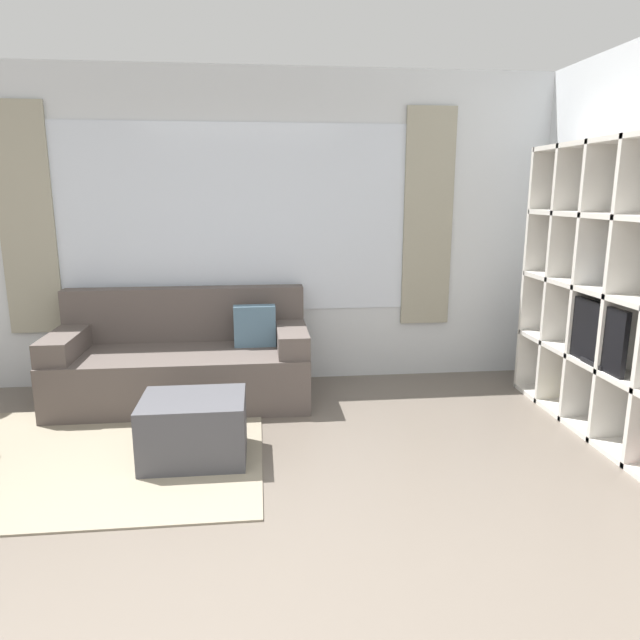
{
  "coord_description": "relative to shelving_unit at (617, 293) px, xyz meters",
  "views": [
    {
      "loc": [
        0.2,
        -1.99,
        1.67
      ],
      "look_at": [
        0.59,
        1.67,
        0.85
      ],
      "focal_mm": 32.0,
      "sensor_mm": 36.0,
      "label": 1
    }
  ],
  "objects": [
    {
      "name": "ottoman",
      "position": [
        -2.87,
        -0.15,
        -0.8
      ],
      "size": [
        0.65,
        0.51,
        0.41
      ],
      "color": "#47474C",
      "rests_on": "ground_plane"
    },
    {
      "name": "wall_back",
      "position": [
        -2.63,
        1.46,
        0.35
      ],
      "size": [
        6.78,
        0.11,
        2.7
      ],
      "color": "silver",
      "rests_on": "ground_plane"
    },
    {
      "name": "ground_plane",
      "position": [
        -2.63,
        -1.61,
        -1.0
      ],
      "size": [
        16.0,
        16.0,
        0.0
      ],
      "primitive_type": "plane",
      "color": "#665B51"
    },
    {
      "name": "area_rug",
      "position": [
        -3.79,
        -0.07,
        -1.0
      ],
      "size": [
        2.7,
        1.69,
        0.01
      ],
      "primitive_type": "cube",
      "color": "gray",
      "rests_on": "ground_plane"
    },
    {
      "name": "couch_main",
      "position": [
        -3.06,
        0.98,
        -0.69
      ],
      "size": [
        2.01,
        0.89,
        0.89
      ],
      "color": "#564C47",
      "rests_on": "ground_plane"
    },
    {
      "name": "shelving_unit",
      "position": [
        0.0,
        0.0,
        0.0
      ],
      "size": [
        0.38,
        1.93,
        2.03
      ],
      "color": "#515660",
      "rests_on": "ground_plane"
    }
  ]
}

